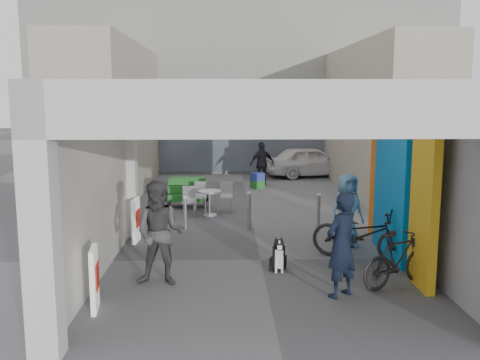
{
  "coord_description": "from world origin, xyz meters",
  "views": [
    {
      "loc": [
        -0.72,
        -10.48,
        3.31
      ],
      "look_at": [
        -0.39,
        1.0,
        1.49
      ],
      "focal_mm": 40.0,
      "sensor_mm": 36.0,
      "label": 1
    }
  ],
  "objects_px": {
    "border_collie": "(278,257)",
    "man_back_turned": "(160,233)",
    "bicycle_front": "(361,234)",
    "cafe_set": "(206,203)",
    "bicycle_rear": "(398,260)",
    "white_van": "(311,161)",
    "man_crates": "(262,164)",
    "produce_stand": "(187,196)",
    "man_with_dog": "(341,245)",
    "man_elderly": "(347,210)"
  },
  "relations": [
    {
      "from": "border_collie",
      "to": "man_back_turned",
      "type": "distance_m",
      "value": 2.34
    },
    {
      "from": "man_back_turned",
      "to": "bicycle_front",
      "type": "relative_size",
      "value": 0.91
    },
    {
      "from": "cafe_set",
      "to": "border_collie",
      "type": "bearing_deg",
      "value": -73.05
    },
    {
      "from": "bicycle_rear",
      "to": "white_van",
      "type": "relative_size",
      "value": 0.44
    },
    {
      "from": "cafe_set",
      "to": "bicycle_rear",
      "type": "xyz_separation_m",
      "value": [
        3.56,
        -5.98,
        0.19
      ]
    },
    {
      "from": "border_collie",
      "to": "man_crates",
      "type": "height_order",
      "value": "man_crates"
    },
    {
      "from": "produce_stand",
      "to": "man_crates",
      "type": "height_order",
      "value": "man_crates"
    },
    {
      "from": "man_with_dog",
      "to": "man_crates",
      "type": "xyz_separation_m",
      "value": [
        -0.53,
        11.16,
        -0.07
      ]
    },
    {
      "from": "bicycle_front",
      "to": "bicycle_rear",
      "type": "bearing_deg",
      "value": -140.49
    },
    {
      "from": "produce_stand",
      "to": "man_with_dog",
      "type": "height_order",
      "value": "man_with_dog"
    },
    {
      "from": "man_with_dog",
      "to": "produce_stand",
      "type": "bearing_deg",
      "value": -104.93
    },
    {
      "from": "cafe_set",
      "to": "bicycle_rear",
      "type": "relative_size",
      "value": 0.86
    },
    {
      "from": "man_crates",
      "to": "cafe_set",
      "type": "bearing_deg",
      "value": 48.17
    },
    {
      "from": "cafe_set",
      "to": "white_van",
      "type": "height_order",
      "value": "white_van"
    },
    {
      "from": "man_with_dog",
      "to": "man_elderly",
      "type": "relative_size",
      "value": 1.08
    },
    {
      "from": "white_van",
      "to": "bicycle_rear",
      "type": "bearing_deg",
      "value": 166.07
    },
    {
      "from": "bicycle_front",
      "to": "white_van",
      "type": "height_order",
      "value": "white_van"
    },
    {
      "from": "produce_stand",
      "to": "bicycle_rear",
      "type": "xyz_separation_m",
      "value": [
        4.16,
        -6.87,
        0.14
      ]
    },
    {
      "from": "man_back_turned",
      "to": "bicycle_rear",
      "type": "distance_m",
      "value": 4.18
    },
    {
      "from": "border_collie",
      "to": "bicycle_front",
      "type": "distance_m",
      "value": 1.87
    },
    {
      "from": "border_collie",
      "to": "bicycle_front",
      "type": "bearing_deg",
      "value": 44.1
    },
    {
      "from": "bicycle_front",
      "to": "man_with_dog",
      "type": "bearing_deg",
      "value": -173.64
    },
    {
      "from": "border_collie",
      "to": "produce_stand",
      "type": "bearing_deg",
      "value": 133.88
    },
    {
      "from": "man_back_turned",
      "to": "man_elderly",
      "type": "distance_m",
      "value": 4.47
    },
    {
      "from": "man_with_dog",
      "to": "border_collie",
      "type": "bearing_deg",
      "value": -93.65
    },
    {
      "from": "man_back_turned",
      "to": "white_van",
      "type": "xyz_separation_m",
      "value": [
        4.67,
        12.64,
        -0.3
      ]
    },
    {
      "from": "man_back_turned",
      "to": "bicycle_rear",
      "type": "bearing_deg",
      "value": 3.26
    },
    {
      "from": "man_crates",
      "to": "man_back_turned",
      "type": "bearing_deg",
      "value": 56.77
    },
    {
      "from": "produce_stand",
      "to": "bicycle_rear",
      "type": "height_order",
      "value": "bicycle_rear"
    },
    {
      "from": "border_collie",
      "to": "white_van",
      "type": "distance_m",
      "value": 12.24
    },
    {
      "from": "cafe_set",
      "to": "produce_stand",
      "type": "xyz_separation_m",
      "value": [
        -0.6,
        0.89,
        0.05
      ]
    },
    {
      "from": "bicycle_front",
      "to": "cafe_set",
      "type": "bearing_deg",
      "value": 65.91
    },
    {
      "from": "man_elderly",
      "to": "produce_stand",
      "type": "bearing_deg",
      "value": 110.07
    },
    {
      "from": "cafe_set",
      "to": "bicycle_front",
      "type": "distance_m",
      "value": 5.55
    },
    {
      "from": "bicycle_front",
      "to": "bicycle_rear",
      "type": "relative_size",
      "value": 1.27
    },
    {
      "from": "produce_stand",
      "to": "man_with_dog",
      "type": "relative_size",
      "value": 0.74
    },
    {
      "from": "produce_stand",
      "to": "man_crates",
      "type": "bearing_deg",
      "value": 48.62
    },
    {
      "from": "produce_stand",
      "to": "man_elderly",
      "type": "bearing_deg",
      "value": -56.68
    },
    {
      "from": "produce_stand",
      "to": "bicycle_rear",
      "type": "relative_size",
      "value": 0.81
    },
    {
      "from": "man_crates",
      "to": "bicycle_rear",
      "type": "height_order",
      "value": "man_crates"
    },
    {
      "from": "cafe_set",
      "to": "man_back_turned",
      "type": "xyz_separation_m",
      "value": [
        -0.6,
        -5.76,
        0.63
      ]
    },
    {
      "from": "cafe_set",
      "to": "man_crates",
      "type": "height_order",
      "value": "man_crates"
    },
    {
      "from": "bicycle_rear",
      "to": "man_with_dog",
      "type": "bearing_deg",
      "value": 83.61
    },
    {
      "from": "man_with_dog",
      "to": "man_crates",
      "type": "relative_size",
      "value": 1.09
    },
    {
      "from": "cafe_set",
      "to": "man_elderly",
      "type": "xyz_separation_m",
      "value": [
        3.22,
        -3.43,
        0.52
      ]
    },
    {
      "from": "man_elderly",
      "to": "bicycle_rear",
      "type": "relative_size",
      "value": 1.01
    },
    {
      "from": "produce_stand",
      "to": "bicycle_front",
      "type": "bearing_deg",
      "value": -62.15
    },
    {
      "from": "man_crates",
      "to": "white_van",
      "type": "xyz_separation_m",
      "value": [
        2.16,
        2.14,
        -0.18
      ]
    },
    {
      "from": "bicycle_rear",
      "to": "border_collie",
      "type": "bearing_deg",
      "value": 37.89
    },
    {
      "from": "man_with_dog",
      "to": "man_elderly",
      "type": "bearing_deg",
      "value": -142.02
    }
  ]
}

